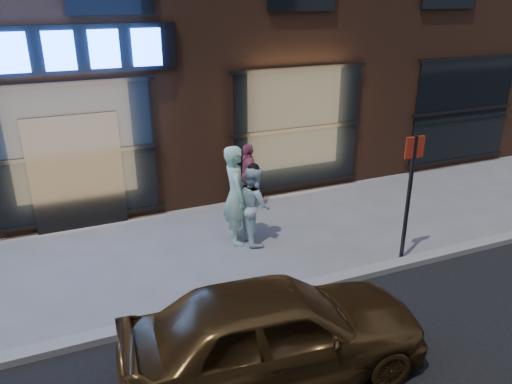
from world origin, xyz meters
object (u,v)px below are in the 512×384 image
man_bowtie (236,195)px  passerby (248,176)px  man_cap (254,205)px  sign_post (410,187)px  gold_sedan (275,330)px

man_bowtie → passerby: (0.86, 1.50, -0.24)m
man_cap → sign_post: sign_post is taller
man_cap → sign_post: bearing=-127.1°
man_cap → passerby: (0.54, 1.63, -0.04)m
gold_sedan → sign_post: bearing=-58.2°
passerby → sign_post: (1.70, -3.36, 0.69)m
sign_post → man_cap: bearing=142.6°
man_bowtie → passerby: 1.74m
passerby → gold_sedan: (-1.69, -5.12, -0.08)m
man_bowtie → gold_sedan: 3.73m
passerby → sign_post: size_ratio=0.63×
man_bowtie → sign_post: 3.20m
man_cap → gold_sedan: man_cap is taller
sign_post → gold_sedan: bearing=-152.2°
man_bowtie → sign_post: (2.56, -1.86, 0.45)m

